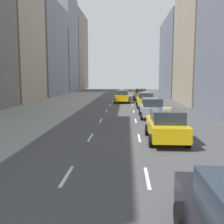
% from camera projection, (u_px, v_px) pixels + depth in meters
% --- Properties ---
extents(sidewalk_left, '(8.00, 66.00, 0.15)m').
position_uv_depth(sidewalk_left, '(45.00, 109.00, 28.33)').
color(sidewalk_left, gray).
rests_on(sidewalk_left, ground).
extents(lane_markings, '(5.72, 56.00, 0.01)m').
position_uv_depth(lane_markings, '(135.00, 115.00, 23.84)').
color(lane_markings, white).
rests_on(lane_markings, ground).
extents(building_row_left, '(6.00, 87.32, 23.69)m').
position_uv_depth(building_row_left, '(33.00, 36.00, 44.24)').
color(building_row_left, gray).
rests_on(building_row_left, ground).
extents(taxi_lead, '(2.02, 4.40, 1.87)m').
position_uv_depth(taxi_lead, '(166.00, 125.00, 14.09)').
color(taxi_lead, yellow).
rests_on(taxi_lead, ground).
extents(taxi_second, '(2.02, 4.40, 1.87)m').
position_uv_depth(taxi_second, '(145.00, 100.00, 30.35)').
color(taxi_second, yellow).
rests_on(taxi_second, ground).
extents(taxi_third, '(2.02, 4.40, 1.87)m').
position_uv_depth(taxi_third, '(140.00, 94.00, 41.18)').
color(taxi_third, yellow).
rests_on(taxi_third, ground).
extents(taxi_fourth, '(2.02, 4.40, 1.87)m').
position_uv_depth(taxi_fourth, '(122.00, 96.00, 36.27)').
color(taxi_fourth, yellow).
rests_on(taxi_fourth, ground).
extents(sedan_silver_behind, '(2.02, 4.54, 1.70)m').
position_uv_depth(sedan_silver_behind, '(152.00, 108.00, 22.43)').
color(sedan_silver_behind, '#9EA0A5').
rests_on(sedan_silver_behind, ground).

